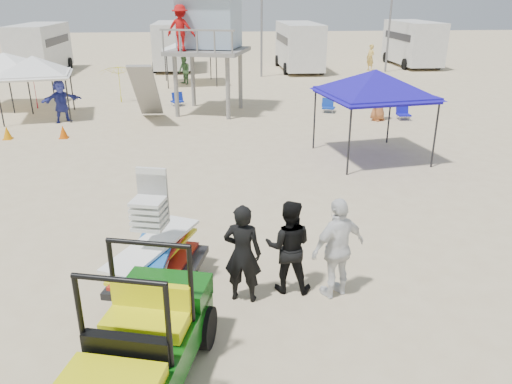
{
  "coord_description": "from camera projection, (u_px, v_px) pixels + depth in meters",
  "views": [
    {
      "loc": [
        -0.36,
        -6.63,
        5.15
      ],
      "look_at": [
        0.5,
        3.0,
        1.3
      ],
      "focal_mm": 35.0,
      "sensor_mm": 36.0,
      "label": 1
    }
  ],
  "objects": [
    {
      "name": "ground",
      "position": [
        242.0,
        336.0,
        8.07
      ],
      "size": [
        140.0,
        140.0,
        0.0
      ],
      "primitive_type": "plane",
      "color": "beige",
      "rests_on": "ground"
    },
    {
      "name": "utility_cart",
      "position": [
        139.0,
        331.0,
        6.7
      ],
      "size": [
        1.93,
        2.86,
        1.99
      ],
      "color": "#0B4C0D",
      "rests_on": "ground"
    },
    {
      "name": "surf_trailer",
      "position": [
        157.0,
        252.0,
        8.89
      ],
      "size": [
        1.79,
        2.6,
        2.11
      ],
      "color": "black",
      "rests_on": "ground"
    },
    {
      "name": "man_left",
      "position": [
        243.0,
        254.0,
        8.72
      ],
      "size": [
        0.76,
        0.6,
        1.84
      ],
      "primitive_type": "imported",
      "rotation": [
        0.0,
        0.0,
        2.89
      ],
      "color": "black",
      "rests_on": "ground"
    },
    {
      "name": "man_mid",
      "position": [
        289.0,
        247.0,
        9.03
      ],
      "size": [
        0.98,
        0.83,
        1.78
      ],
      "primitive_type": "imported",
      "rotation": [
        0.0,
        0.0,
        2.94
      ],
      "color": "black",
      "rests_on": "ground"
    },
    {
      "name": "man_right",
      "position": [
        338.0,
        248.0,
        8.85
      ],
      "size": [
        1.2,
        0.89,
        1.9
      ],
      "primitive_type": "imported",
      "rotation": [
        0.0,
        0.0,
        3.58
      ],
      "color": "white",
      "rests_on": "ground"
    },
    {
      "name": "lifeguard_tower",
      "position": [
        205.0,
        26.0,
        22.03
      ],
      "size": [
        4.01,
        4.01,
        5.16
      ],
      "color": "gray",
      "rests_on": "ground"
    },
    {
      "name": "canopy_blue",
      "position": [
        376.0,
        74.0,
        15.88
      ],
      "size": [
        3.53,
        3.53,
        3.32
      ],
      "color": "black",
      "rests_on": "ground"
    },
    {
      "name": "canopy_white_a",
      "position": [
        32.0,
        59.0,
        21.35
      ],
      "size": [
        3.26,
        3.26,
        3.09
      ],
      "color": "black",
      "rests_on": "ground"
    },
    {
      "name": "canopy_white_b",
      "position": [
        4.0,
        56.0,
        23.41
      ],
      "size": [
        3.34,
        3.34,
        2.99
      ],
      "color": "black",
      "rests_on": "ground"
    },
    {
      "name": "canopy_white_c",
      "position": [
        189.0,
        40.0,
        29.77
      ],
      "size": [
        3.35,
        3.35,
        3.14
      ],
      "color": "black",
      "rests_on": "ground"
    },
    {
      "name": "umbrella_a",
      "position": [
        34.0,
        90.0,
        23.71
      ],
      "size": [
        2.59,
        2.61,
        1.79
      ],
      "primitive_type": "imported",
      "rotation": [
        0.0,
        0.0,
        -0.41
      ],
      "color": "red",
      "rests_on": "ground"
    },
    {
      "name": "umbrella_b",
      "position": [
        120.0,
        84.0,
        25.1
      ],
      "size": [
        2.79,
        2.8,
        1.86
      ],
      "primitive_type": "imported",
      "rotation": [
        0.0,
        0.0,
        0.53
      ],
      "color": "yellow",
      "rests_on": "ground"
    },
    {
      "name": "cone_near",
      "position": [
        63.0,
        132.0,
        19.03
      ],
      "size": [
        0.34,
        0.34,
        0.5
      ],
      "primitive_type": "cone",
      "color": "#D65406",
      "rests_on": "ground"
    },
    {
      "name": "cone_far",
      "position": [
        7.0,
        133.0,
        18.9
      ],
      "size": [
        0.34,
        0.34,
        0.5
      ],
      "primitive_type": "cone",
      "color": "orange",
      "rests_on": "ground"
    },
    {
      "name": "beach_chair_a",
      "position": [
        177.0,
        99.0,
        24.62
      ],
      "size": [
        0.7,
        0.77,
        0.64
      ],
      "color": "#0E249E",
      "rests_on": "ground"
    },
    {
      "name": "beach_chair_b",
      "position": [
        403.0,
        112.0,
        21.9
      ],
      "size": [
        0.55,
        0.59,
        0.64
      ],
      "color": "#110FA9",
      "rests_on": "ground"
    },
    {
      "name": "beach_chair_c",
      "position": [
        328.0,
        105.0,
        23.25
      ],
      "size": [
        0.7,
        0.76,
        0.64
      ],
      "color": "#0D3097",
      "rests_on": "ground"
    },
    {
      "name": "rv_far_left",
      "position": [
        40.0,
        46.0,
        34.17
      ],
      "size": [
        2.64,
        6.8,
        3.25
      ],
      "color": "silver",
      "rests_on": "ground"
    },
    {
      "name": "rv_mid_left",
      "position": [
        173.0,
        43.0,
        36.3
      ],
      "size": [
        2.65,
        6.5,
        3.25
      ],
      "color": "silver",
      "rests_on": "ground"
    },
    {
      "name": "rv_mid_right",
      "position": [
        299.0,
        44.0,
        35.66
      ],
      "size": [
        2.64,
        7.0,
        3.25
      ],
      "color": "silver",
      "rests_on": "ground"
    },
    {
      "name": "rv_far_right",
      "position": [
        413.0,
        41.0,
        37.79
      ],
      "size": [
        2.64,
        6.6,
        3.25
      ],
      "color": "silver",
      "rests_on": "ground"
    },
    {
      "name": "light_pole_left",
      "position": [
        262.0,
        13.0,
        31.83
      ],
      "size": [
        0.14,
        0.14,
        8.0
      ],
      "primitive_type": "cylinder",
      "color": "slate",
      "rests_on": "ground"
    },
    {
      "name": "light_pole_right",
      "position": [
        391.0,
        12.0,
        33.96
      ],
      "size": [
        0.14,
        0.14,
        8.0
      ],
      "primitive_type": "cylinder",
      "color": "slate",
      "rests_on": "ground"
    },
    {
      "name": "distant_beachgoers",
      "position": [
        216.0,
        84.0,
        25.3
      ],
      "size": [
        19.02,
        15.7,
        1.84
      ],
      "color": "#363EA4",
      "rests_on": "ground"
    }
  ]
}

